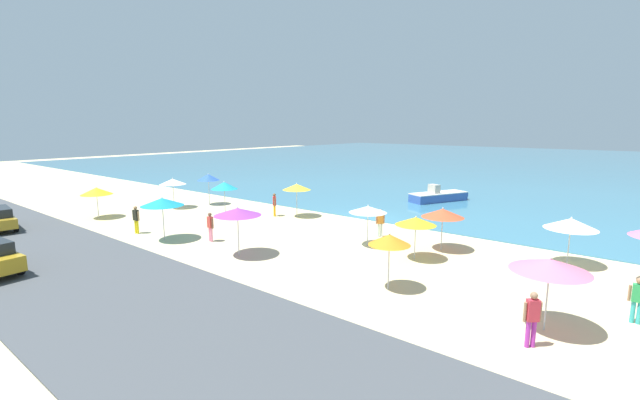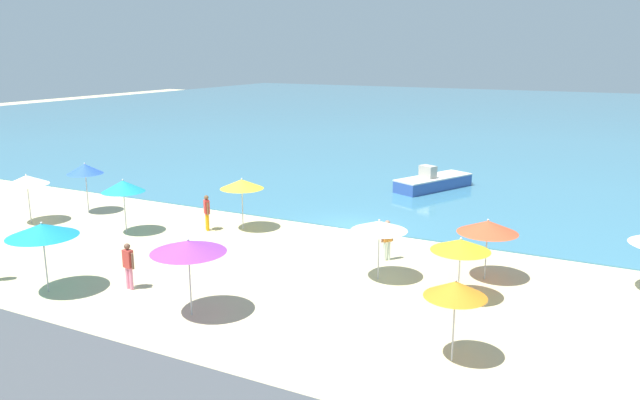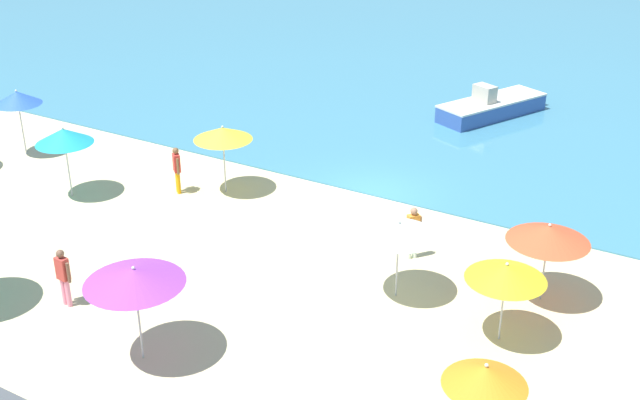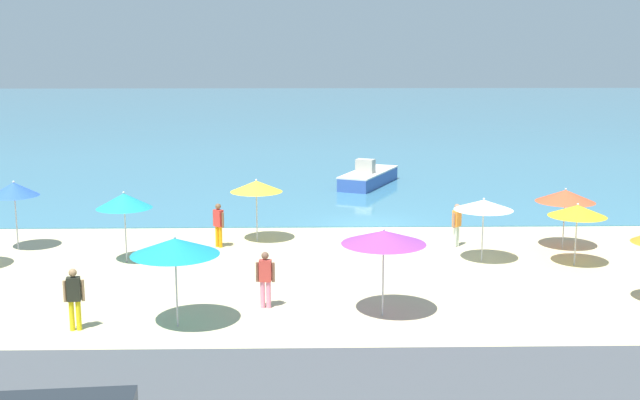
{
  "view_description": "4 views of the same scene",
  "coord_description": "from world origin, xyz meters",
  "px_view_note": "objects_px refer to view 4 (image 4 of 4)",
  "views": [
    {
      "loc": [
        16.32,
        -25.27,
        6.73
      ],
      "look_at": [
        -1.29,
        -3.77,
        1.83
      ],
      "focal_mm": 24.0,
      "sensor_mm": 36.0,
      "label": 1
    },
    {
      "loc": [
        11.88,
        -26.16,
        8.43
      ],
      "look_at": [
        -1.68,
        -0.09,
        1.3
      ],
      "focal_mm": 35.0,
      "sensor_mm": 36.0,
      "label": 2
    },
    {
      "loc": [
        11.55,
        -23.21,
        12.05
      ],
      "look_at": [
        -0.25,
        -3.18,
        1.07
      ],
      "focal_mm": 45.0,
      "sensor_mm": 36.0,
      "label": 3
    },
    {
      "loc": [
        -2.8,
        -33.48,
        7.73
      ],
      "look_at": [
        -2.15,
        -1.51,
        1.51
      ],
      "focal_mm": 45.0,
      "sensor_mm": 36.0,
      "label": 4
    }
  ],
  "objects_px": {
    "beach_umbrella_13": "(175,246)",
    "bather_2": "(457,223)",
    "bather_5": "(218,223)",
    "beach_umbrella_2": "(14,189)",
    "beach_umbrella_5": "(484,205)",
    "beach_umbrella_8": "(124,201)",
    "bather_4": "(265,277)",
    "beach_umbrella_4": "(565,196)",
    "beach_umbrella_6": "(384,237)",
    "beach_umbrella_3": "(578,211)",
    "beach_umbrella_12": "(256,186)",
    "bather_1": "(74,296)",
    "skiff_nearshore": "(369,177)"
  },
  "relations": [
    {
      "from": "beach_umbrella_8",
      "to": "bather_4",
      "type": "distance_m",
      "value": 7.51
    },
    {
      "from": "beach_umbrella_5",
      "to": "beach_umbrella_8",
      "type": "distance_m",
      "value": 12.83
    },
    {
      "from": "beach_umbrella_6",
      "to": "beach_umbrella_4",
      "type": "bearing_deg",
      "value": 44.91
    },
    {
      "from": "beach_umbrella_4",
      "to": "bather_2",
      "type": "distance_m",
      "value": 4.23
    },
    {
      "from": "beach_umbrella_4",
      "to": "skiff_nearshore",
      "type": "xyz_separation_m",
      "value": [
        -6.38,
        13.98,
        -1.56
      ]
    },
    {
      "from": "beach_umbrella_4",
      "to": "bather_4",
      "type": "xyz_separation_m",
      "value": [
        -11.13,
        -6.92,
        -1.08
      ]
    },
    {
      "from": "beach_umbrella_8",
      "to": "skiff_nearshore",
      "type": "relative_size",
      "value": 0.45
    },
    {
      "from": "beach_umbrella_2",
      "to": "beach_umbrella_3",
      "type": "xyz_separation_m",
      "value": [
        20.59,
        -2.65,
        -0.36
      ]
    },
    {
      "from": "skiff_nearshore",
      "to": "beach_umbrella_8",
      "type": "bearing_deg",
      "value": -122.52
    },
    {
      "from": "bather_5",
      "to": "bather_2",
      "type": "bearing_deg",
      "value": -0.76
    },
    {
      "from": "beach_umbrella_3",
      "to": "beach_umbrella_12",
      "type": "height_order",
      "value": "beach_umbrella_12"
    },
    {
      "from": "beach_umbrella_2",
      "to": "beach_umbrella_13",
      "type": "relative_size",
      "value": 1.03
    },
    {
      "from": "beach_umbrella_5",
      "to": "beach_umbrella_8",
      "type": "height_order",
      "value": "beach_umbrella_8"
    },
    {
      "from": "beach_umbrella_2",
      "to": "beach_umbrella_5",
      "type": "xyz_separation_m",
      "value": [
        17.39,
        -2.09,
        -0.25
      ]
    },
    {
      "from": "beach_umbrella_3",
      "to": "bather_2",
      "type": "distance_m",
      "value": 4.73
    },
    {
      "from": "beach_umbrella_2",
      "to": "bather_4",
      "type": "xyz_separation_m",
      "value": [
        9.81,
        -7.13,
        -1.38
      ]
    },
    {
      "from": "bather_1",
      "to": "bather_5",
      "type": "relative_size",
      "value": 1.02
    },
    {
      "from": "beach_umbrella_2",
      "to": "beach_umbrella_12",
      "type": "bearing_deg",
      "value": 7.03
    },
    {
      "from": "beach_umbrella_2",
      "to": "beach_umbrella_12",
      "type": "distance_m",
      "value": 9.16
    },
    {
      "from": "beach_umbrella_4",
      "to": "beach_umbrella_6",
      "type": "relative_size",
      "value": 0.9
    },
    {
      "from": "beach_umbrella_5",
      "to": "bather_4",
      "type": "xyz_separation_m",
      "value": [
        -7.58,
        -5.04,
        -1.13
      ]
    },
    {
      "from": "beach_umbrella_12",
      "to": "beach_umbrella_13",
      "type": "distance_m",
      "value": 9.95
    },
    {
      "from": "beach_umbrella_12",
      "to": "bather_5",
      "type": "height_order",
      "value": "beach_umbrella_12"
    },
    {
      "from": "beach_umbrella_3",
      "to": "beach_umbrella_13",
      "type": "relative_size",
      "value": 0.87
    },
    {
      "from": "beach_umbrella_5",
      "to": "bather_5",
      "type": "relative_size",
      "value": 1.37
    },
    {
      "from": "beach_umbrella_5",
      "to": "bather_2",
      "type": "xyz_separation_m",
      "value": [
        -0.52,
        2.19,
        -1.14
      ]
    },
    {
      "from": "beach_umbrella_5",
      "to": "beach_umbrella_13",
      "type": "distance_m",
      "value": 11.94
    },
    {
      "from": "beach_umbrella_6",
      "to": "bather_2",
      "type": "height_order",
      "value": "beach_umbrella_6"
    },
    {
      "from": "beach_umbrella_13",
      "to": "bather_2",
      "type": "height_order",
      "value": "beach_umbrella_13"
    },
    {
      "from": "beach_umbrella_6",
      "to": "skiff_nearshore",
      "type": "xyz_separation_m",
      "value": [
        1.33,
        21.66,
        -1.85
      ]
    },
    {
      "from": "bather_5",
      "to": "beach_umbrella_4",
      "type": "bearing_deg",
      "value": -1.85
    },
    {
      "from": "beach_umbrella_3",
      "to": "beach_umbrella_2",
      "type": "bearing_deg",
      "value": 172.68
    },
    {
      "from": "skiff_nearshore",
      "to": "beach_umbrella_4",
      "type": "bearing_deg",
      "value": -65.48
    },
    {
      "from": "bather_2",
      "to": "bather_1",
      "type": "bearing_deg",
      "value": -143.5
    },
    {
      "from": "beach_umbrella_5",
      "to": "bather_4",
      "type": "relative_size",
      "value": 1.36
    },
    {
      "from": "beach_umbrella_6",
      "to": "bather_5",
      "type": "relative_size",
      "value": 1.52
    },
    {
      "from": "beach_umbrella_5",
      "to": "bather_4",
      "type": "distance_m",
      "value": 9.17
    },
    {
      "from": "beach_umbrella_3",
      "to": "beach_umbrella_5",
      "type": "bearing_deg",
      "value": 170.18
    },
    {
      "from": "beach_umbrella_6",
      "to": "beach_umbrella_8",
      "type": "relative_size",
      "value": 1.0
    },
    {
      "from": "beach_umbrella_8",
      "to": "bather_5",
      "type": "bearing_deg",
      "value": 34.67
    },
    {
      "from": "beach_umbrella_2",
      "to": "bather_2",
      "type": "relative_size",
      "value": 1.58
    },
    {
      "from": "beach_umbrella_12",
      "to": "beach_umbrella_3",
      "type": "bearing_deg",
      "value": -18.14
    },
    {
      "from": "beach_umbrella_6",
      "to": "beach_umbrella_8",
      "type": "height_order",
      "value": "beach_umbrella_6"
    },
    {
      "from": "beach_umbrella_2",
      "to": "beach_umbrella_8",
      "type": "relative_size",
      "value": 1.03
    },
    {
      "from": "beach_umbrella_2",
      "to": "bather_2",
      "type": "xyz_separation_m",
      "value": [
        16.87,
        0.09,
        -1.39
      ]
    },
    {
      "from": "beach_umbrella_8",
      "to": "bather_2",
      "type": "relative_size",
      "value": 1.53
    },
    {
      "from": "beach_umbrella_12",
      "to": "bather_4",
      "type": "xyz_separation_m",
      "value": [
        0.72,
        -8.25,
        -1.26
      ]
    },
    {
      "from": "beach_umbrella_5",
      "to": "beach_umbrella_13",
      "type": "bearing_deg",
      "value": -146.48
    },
    {
      "from": "beach_umbrella_5",
      "to": "skiff_nearshore",
      "type": "xyz_separation_m",
      "value": [
        -2.82,
        15.85,
        -1.61
      ]
    },
    {
      "from": "beach_umbrella_4",
      "to": "beach_umbrella_5",
      "type": "height_order",
      "value": "beach_umbrella_4"
    }
  ]
}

